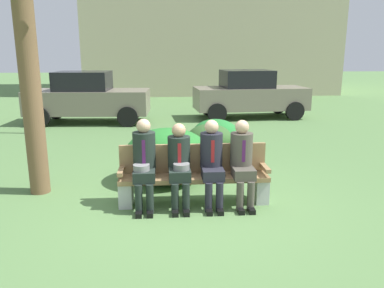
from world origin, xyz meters
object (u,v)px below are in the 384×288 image
(park_bench, at_px, (194,175))
(seated_man_rightmost, at_px, (242,158))
(parked_car_far, at_px, (249,94))
(seated_man_centerleft, at_px, (179,161))
(seated_man_centerright, at_px, (212,159))
(parked_car_near, at_px, (88,98))
(shrub_far_lawn, at_px, (167,155))
(street_lamp, at_px, (21,50))
(seated_man_leftmost, at_px, (144,160))
(shrub_mid_lawn, at_px, (215,134))
(shrub_near_bench, at_px, (209,138))

(park_bench, bearing_deg, seated_man_rightmost, -10.06)
(parked_car_far, bearing_deg, seated_man_rightmost, -103.52)
(seated_man_centerleft, height_order, seated_man_rightmost, seated_man_rightmost)
(seated_man_centerright, height_order, parked_car_near, parked_car_near)
(shrub_far_lawn, bearing_deg, seated_man_centerright, -60.55)
(parked_car_far, distance_m, street_lamp, 7.43)
(seated_man_leftmost, distance_m, parked_car_near, 7.60)
(seated_man_rightmost, bearing_deg, seated_man_centerleft, -179.42)
(seated_man_rightmost, xyz_separation_m, parked_car_near, (-3.64, 7.28, 0.11))
(seated_man_leftmost, xyz_separation_m, parked_car_near, (-2.16, 7.29, 0.10))
(shrub_far_lawn, distance_m, street_lamp, 6.26)
(seated_man_centerright, distance_m, seated_man_rightmost, 0.46)
(park_bench, height_order, seated_man_rightmost, seated_man_rightmost)
(seated_man_leftmost, height_order, seated_man_rightmost, seated_man_leftmost)
(park_bench, distance_m, street_lamp, 7.28)
(shrub_far_lawn, xyz_separation_m, parked_car_far, (3.01, 6.68, 0.35))
(parked_car_near, bearing_deg, seated_man_leftmost, -73.48)
(shrub_mid_lawn, height_order, parked_car_far, parked_car_far)
(seated_man_rightmost, distance_m, street_lamp, 7.76)
(seated_man_centerright, bearing_deg, shrub_near_bench, 83.56)
(shrub_near_bench, bearing_deg, park_bench, -101.57)
(shrub_far_lawn, bearing_deg, parked_car_near, 112.39)
(park_bench, xyz_separation_m, seated_man_centerleft, (-0.23, -0.14, 0.27))
(parked_car_near, distance_m, street_lamp, 2.63)
(seated_man_centerleft, height_order, shrub_mid_lawn, seated_man_centerleft)
(seated_man_leftmost, relative_size, seated_man_centerright, 1.02)
(seated_man_leftmost, height_order, shrub_far_lawn, seated_man_leftmost)
(shrub_near_bench, height_order, parked_car_near, parked_car_near)
(park_bench, relative_size, seated_man_centerright, 1.75)
(shrub_near_bench, xyz_separation_m, parked_car_far, (1.99, 4.68, 0.51))
(seated_man_leftmost, relative_size, seated_man_rightmost, 1.03)
(seated_man_centerleft, bearing_deg, shrub_far_lawn, 97.94)
(park_bench, distance_m, shrub_far_lawn, 1.10)
(parked_car_near, relative_size, street_lamp, 1.03)
(shrub_far_lawn, relative_size, street_lamp, 0.40)
(seated_man_leftmost, relative_size, seated_man_centerleft, 1.06)
(shrub_far_lawn, bearing_deg, park_bench, -69.30)
(parked_car_near, bearing_deg, shrub_near_bench, -49.35)
(seated_man_centerleft, height_order, street_lamp, street_lamp)
(shrub_far_lawn, bearing_deg, seated_man_leftmost, -107.30)
(seated_man_centerleft, relative_size, seated_man_centerright, 0.97)
(parked_car_near, bearing_deg, seated_man_centerright, -66.43)
(seated_man_centerright, relative_size, shrub_near_bench, 1.24)
(shrub_near_bench, distance_m, shrub_mid_lawn, 0.44)
(shrub_far_lawn, height_order, parked_car_near, parked_car_near)
(shrub_mid_lawn, xyz_separation_m, shrub_far_lawn, (-1.21, -2.40, 0.13))
(seated_man_centerleft, xyz_separation_m, seated_man_centerright, (0.49, 0.01, 0.03))
(park_bench, distance_m, shrub_near_bench, 3.10)
(seated_man_leftmost, relative_size, street_lamp, 0.34)
(park_bench, distance_m, seated_man_leftmost, 0.82)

